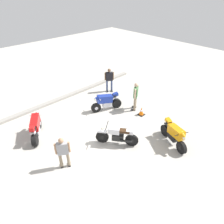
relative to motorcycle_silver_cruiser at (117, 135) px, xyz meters
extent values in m
plane|color=#B7B2A8|center=(-0.40, 1.09, -0.52)|extent=(40.00, 40.00, 0.00)
cube|color=#9C978F|center=(-0.40, 5.69, -0.45)|extent=(14.00, 0.30, 0.15)
cylinder|color=black|center=(-0.44, 0.59, -0.20)|extent=(0.48, 0.58, 0.64)
cylinder|color=black|center=(0.43, -0.57, -0.20)|extent=(0.48, 0.58, 0.64)
cylinder|color=black|center=(-0.44, 0.59, -0.20)|extent=(0.25, 0.26, 0.22)
cylinder|color=black|center=(0.43, -0.57, -0.20)|extent=(0.25, 0.26, 0.22)
cube|color=black|center=(0.03, -0.03, -0.10)|extent=(0.56, 0.62, 0.32)
cube|color=silver|center=(-0.09, 0.13, 0.30)|extent=(0.59, 0.64, 0.30)
cube|color=silver|center=(-0.44, 0.59, 0.15)|extent=(0.39, 0.45, 0.08)
cube|color=#382314|center=(0.18, -0.23, 0.32)|extent=(0.57, 0.64, 0.12)
cube|color=silver|center=(0.36, -0.47, 0.30)|extent=(0.37, 0.39, 0.18)
cylinder|color=black|center=(0.13, -0.45, -0.15)|extent=(0.42, 0.51, 0.16)
cylinder|color=black|center=(-0.29, 0.40, 0.55)|extent=(0.58, 0.45, 0.04)
sphere|color=silver|center=(-0.42, 0.57, 0.35)|extent=(0.16, 0.16, 0.16)
cylinder|color=black|center=(1.05, 2.87, -0.22)|extent=(0.62, 0.36, 0.60)
cylinder|color=black|center=(2.32, 2.40, -0.22)|extent=(0.64, 0.42, 0.60)
cylinder|color=silver|center=(1.05, 2.87, -0.22)|extent=(0.26, 0.24, 0.21)
cylinder|color=silver|center=(2.32, 2.40, -0.22)|extent=(0.26, 0.24, 0.21)
cube|color=silver|center=(1.73, 2.62, -0.12)|extent=(0.62, 0.46, 0.32)
cube|color=navy|center=(1.59, 2.67, 0.28)|extent=(1.05, 0.68, 0.57)
cone|color=navy|center=(1.10, 2.85, 0.43)|extent=(0.45, 0.44, 0.39)
cube|color=black|center=(1.97, 2.53, 0.35)|extent=(0.65, 0.45, 0.12)
cube|color=navy|center=(2.25, 2.43, 0.43)|extent=(0.40, 0.33, 0.23)
cylinder|color=silver|center=(2.23, 2.52, 0.25)|extent=(0.40, 0.22, 0.17)
cylinder|color=silver|center=(2.17, 2.37, 0.25)|extent=(0.40, 0.22, 0.17)
cylinder|color=silver|center=(1.24, 2.80, 0.45)|extent=(0.28, 0.67, 0.04)
sphere|color=silver|center=(1.03, 2.88, 0.38)|extent=(0.16, 0.16, 0.16)
cylinder|color=black|center=(1.74, -2.47, -0.22)|extent=(0.39, 0.61, 0.60)
cylinder|color=black|center=(2.29, -1.24, -0.22)|extent=(0.45, 0.64, 0.60)
cylinder|color=black|center=(1.74, -2.47, -0.22)|extent=(0.25, 0.27, 0.21)
cylinder|color=black|center=(2.29, -1.24, -0.22)|extent=(0.25, 0.27, 0.21)
cube|color=black|center=(2.03, -1.81, -0.12)|extent=(0.49, 0.63, 0.32)
cube|color=orange|center=(1.97, -1.95, 0.28)|extent=(0.73, 1.05, 0.57)
cone|color=orange|center=(1.76, -2.42, 0.43)|extent=(0.46, 0.46, 0.39)
cube|color=black|center=(2.14, -1.58, 0.35)|extent=(0.48, 0.65, 0.12)
cube|color=orange|center=(2.26, -1.31, 0.43)|extent=(0.34, 0.41, 0.23)
cylinder|color=black|center=(2.17, -1.32, 0.25)|extent=(0.24, 0.40, 0.17)
cylinder|color=black|center=(2.31, -1.39, 0.25)|extent=(0.24, 0.40, 0.17)
cylinder|color=black|center=(1.82, -2.29, 0.45)|extent=(0.65, 0.32, 0.04)
sphere|color=silver|center=(1.73, -2.49, 0.38)|extent=(0.16, 0.16, 0.16)
cylinder|color=black|center=(-2.19, 3.79, -0.22)|extent=(0.47, 0.59, 0.60)
cylinder|color=black|center=(-2.94, 2.67, -0.22)|extent=(0.52, 0.62, 0.60)
cylinder|color=silver|center=(-2.19, 3.79, -0.22)|extent=(0.27, 0.27, 0.21)
cylinder|color=silver|center=(-2.94, 2.67, -0.22)|extent=(0.27, 0.27, 0.21)
cube|color=silver|center=(-2.59, 3.19, -0.12)|extent=(0.54, 0.62, 0.32)
cube|color=red|center=(-2.51, 3.31, 0.28)|extent=(0.85, 1.02, 0.57)
cone|color=red|center=(-2.22, 3.75, 0.43)|extent=(0.48, 0.48, 0.39)
cube|color=black|center=(-2.73, 2.98, 0.35)|extent=(0.55, 0.64, 0.12)
cube|color=red|center=(-2.90, 2.73, 0.43)|extent=(0.38, 0.41, 0.23)
cylinder|color=silver|center=(-2.81, 2.73, 0.25)|extent=(0.30, 0.38, 0.17)
cylinder|color=silver|center=(-2.94, 2.82, 0.25)|extent=(0.30, 0.38, 0.17)
cylinder|color=silver|center=(-2.30, 3.63, 0.45)|extent=(0.60, 0.42, 0.04)
sphere|color=silver|center=(-2.18, 3.81, 0.38)|extent=(0.16, 0.16, 0.16)
cylinder|color=gray|center=(3.16, 1.57, -0.08)|extent=(0.18, 0.18, 0.89)
cube|color=black|center=(3.13, 1.62, -0.48)|extent=(0.22, 0.27, 0.08)
cylinder|color=gray|center=(2.86, 1.38, -0.08)|extent=(0.18, 0.18, 0.89)
cube|color=black|center=(2.83, 1.43, -0.48)|extent=(0.22, 0.27, 0.08)
cube|color=#4C7F4C|center=(3.01, 1.47, 0.68)|extent=(0.54, 0.45, 0.63)
cylinder|color=#D8AD8C|center=(3.26, 1.63, 0.70)|extent=(0.12, 0.12, 0.59)
cylinder|color=#D8AD8C|center=(2.76, 1.32, 0.70)|extent=(0.12, 0.12, 0.59)
sphere|color=#D8AD8C|center=(3.01, 1.47, 1.14)|extent=(0.24, 0.24, 0.24)
cylinder|color=gray|center=(-2.49, 0.42, -0.12)|extent=(0.18, 0.18, 0.80)
cube|color=black|center=(-2.46, 0.47, -0.48)|extent=(0.22, 0.27, 0.08)
cylinder|color=gray|center=(-2.76, 0.58, -0.12)|extent=(0.18, 0.18, 0.80)
cube|color=black|center=(-2.73, 0.63, -0.48)|extent=(0.22, 0.27, 0.08)
cube|color=#99999E|center=(-2.62, 0.50, 0.56)|extent=(0.50, 0.42, 0.56)
cylinder|color=tan|center=(-2.39, 0.36, 0.57)|extent=(0.12, 0.12, 0.53)
cylinder|color=tan|center=(-2.85, 0.64, 0.57)|extent=(0.12, 0.12, 0.53)
sphere|color=tan|center=(-2.62, 0.50, 0.98)|extent=(0.22, 0.22, 0.22)
cylinder|color=#384772|center=(3.37, 4.43, -0.10)|extent=(0.18, 0.18, 0.84)
cube|color=black|center=(3.34, 4.38, -0.48)|extent=(0.23, 0.27, 0.08)
cylinder|color=#384772|center=(3.64, 4.24, -0.10)|extent=(0.18, 0.18, 0.84)
cube|color=black|center=(3.61, 4.19, -0.48)|extent=(0.23, 0.27, 0.08)
cube|color=black|center=(3.51, 4.34, 0.62)|extent=(0.51, 0.45, 0.60)
cylinder|color=brown|center=(3.28, 4.50, 0.64)|extent=(0.13, 0.13, 0.56)
cylinder|color=brown|center=(3.74, 4.17, 0.64)|extent=(0.13, 0.13, 0.56)
sphere|color=brown|center=(3.51, 4.34, 1.06)|extent=(0.23, 0.23, 0.23)
cube|color=black|center=(2.82, 0.79, -0.51)|extent=(0.36, 0.36, 0.03)
cone|color=orange|center=(2.82, 0.79, -0.24)|extent=(0.28, 0.28, 0.50)
cylinder|color=white|center=(2.82, 0.79, -0.20)|extent=(0.19, 0.19, 0.08)
camera|label=1|loc=(-5.17, -5.10, 6.22)|focal=31.74mm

